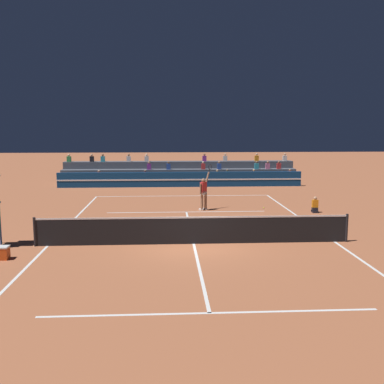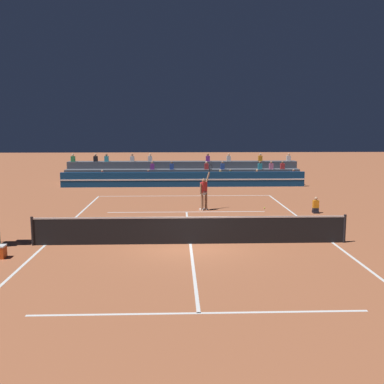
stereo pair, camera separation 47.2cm
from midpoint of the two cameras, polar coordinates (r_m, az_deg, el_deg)
ground_plane at (r=17.26m, az=0.58°, el=-6.60°), size 120.00×120.00×0.00m
court_lines at (r=17.26m, az=0.58°, el=-6.59°), size 11.10×23.90×0.01m
tennis_net at (r=17.13m, az=0.58°, el=-4.85°), size 12.00×0.10×1.10m
sponsor_banner_wall at (r=33.15m, az=-0.69°, el=1.60°), size 18.00×0.26×1.10m
bleacher_stand at (r=35.66m, az=-0.75°, el=2.25°), size 18.33×2.85×2.28m
ball_kid_courtside at (r=24.11m, az=15.97°, el=-1.81°), size 0.30×0.36×0.84m
tennis_player at (r=23.88m, az=2.10°, el=0.01°), size 0.79×0.80×2.47m
tennis_ball at (r=24.84m, az=9.72°, el=-2.01°), size 0.07×0.07×0.07m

